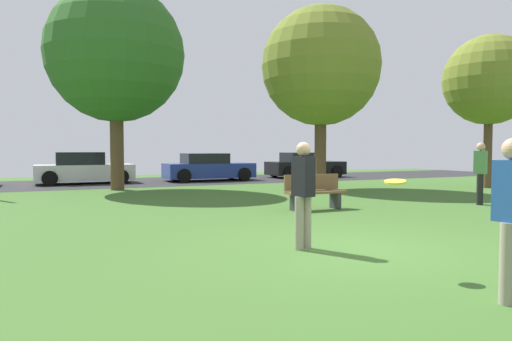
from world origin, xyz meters
TOP-DOWN VIEW (x-y plane):
  - ground_plane at (0.00, 0.00)m, footprint 44.00×44.00m
  - road_strip at (0.00, 16.00)m, footprint 44.00×6.40m
  - maple_tree_near at (5.43, 9.46)m, footprint 4.59×4.59m
  - maple_tree_far at (-1.85, 12.19)m, footprint 5.11×5.11m
  - oak_tree_left at (11.70, 7.05)m, footprint 3.52×3.52m
  - person_thrower at (-0.05, -2.82)m, footprint 0.30×0.36m
  - person_catcher at (-0.69, 0.26)m, footprint 0.30×0.36m
  - person_bystander at (6.71, 3.21)m, footprint 0.34×0.39m
  - frisbee_disc at (-0.34, -1.42)m, footprint 0.38×0.38m
  - parked_car_white at (-2.77, 16.09)m, footprint 4.14×2.03m
  - parked_car_blue at (2.90, 15.63)m, footprint 4.28×2.02m
  - parked_car_black at (8.58, 16.02)m, footprint 4.19×1.97m
  - park_bench at (1.96, 4.24)m, footprint 1.60×0.45m

SIDE VIEW (x-z plane):
  - ground_plane at x=0.00m, z-range 0.00..0.00m
  - road_strip at x=0.00m, z-range 0.00..0.01m
  - park_bench at x=1.96m, z-range 0.01..0.91m
  - parked_car_blue at x=2.90m, z-range -0.05..1.28m
  - parked_car_black at x=8.58m, z-range -0.05..1.30m
  - parked_car_white at x=-2.77m, z-range -0.06..1.34m
  - person_catcher at x=-0.69m, z-range 0.09..1.76m
  - person_thrower at x=-0.05m, z-range 0.09..1.77m
  - person_bystander at x=6.71m, z-range 0.10..1.84m
  - frisbee_disc at x=-0.34m, z-range 1.12..1.19m
  - oak_tree_left at x=11.70m, z-range 1.24..7.27m
  - maple_tree_near at x=5.43m, z-range 1.20..8.24m
  - maple_tree_far at x=-1.85m, z-range 1.26..8.93m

